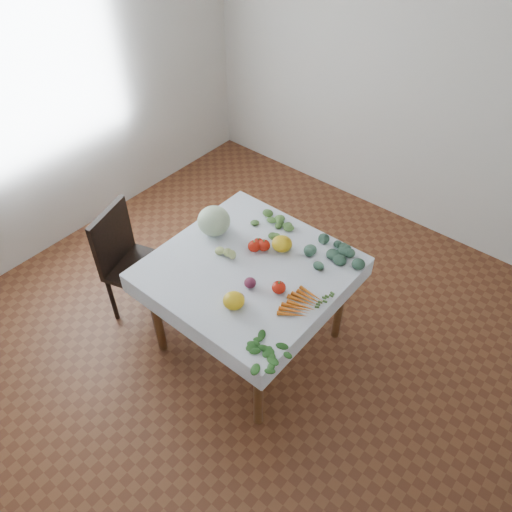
{
  "coord_description": "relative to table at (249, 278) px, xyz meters",
  "views": [
    {
      "loc": [
        1.44,
        -1.67,
        2.92
      ],
      "look_at": [
        0.02,
        0.05,
        0.82
      ],
      "focal_mm": 35.0,
      "sensor_mm": 36.0,
      "label": 1
    }
  ],
  "objects": [
    {
      "name": "onion_b",
      "position": [
        0.14,
        -0.26,
        0.13
      ],
      "size": [
        0.09,
        0.09,
        0.06
      ],
      "primitive_type": "ellipsoid",
      "rotation": [
        0.0,
        0.0,
        -0.18
      ],
      "color": "#571837",
      "rests_on": "tablecloth"
    },
    {
      "name": "left_wall",
      "position": [
        -2.0,
        0.0,
        0.7
      ],
      "size": [
        0.04,
        4.0,
        2.7
      ],
      "primitive_type": "cube",
      "color": "silver",
      "rests_on": "ground"
    },
    {
      "name": "onion_a",
      "position": [
        0.12,
        -0.13,
        0.13
      ],
      "size": [
        0.08,
        0.08,
        0.06
      ],
      "primitive_type": "ellipsoid",
      "rotation": [
        0.0,
        0.0,
        0.13
      ],
      "color": "#571837",
      "rests_on": "tablecloth"
    },
    {
      "name": "dill_bunch",
      "position": [
        -0.13,
        0.4,
        0.12
      ],
      "size": [
        0.24,
        0.24,
        0.03
      ],
      "color": "#4A6D32",
      "rests_on": "tablecloth"
    },
    {
      "name": "kale_bunch",
      "position": [
        0.37,
        0.38,
        0.12
      ],
      "size": [
        0.32,
        0.31,
        0.05
      ],
      "color": "#375A4B",
      "rests_on": "tablecloth"
    },
    {
      "name": "cabbage",
      "position": [
        -0.39,
        0.1,
        0.2
      ],
      "size": [
        0.23,
        0.23,
        0.19
      ],
      "primitive_type": "ellipsoid",
      "rotation": [
        0.0,
        0.0,
        -0.08
      ],
      "color": "beige",
      "rests_on": "tablecloth"
    },
    {
      "name": "table",
      "position": [
        0.0,
        0.0,
        0.0
      ],
      "size": [
        1.0,
        1.0,
        0.75
      ],
      "color": "brown",
      "rests_on": "ground"
    },
    {
      "name": "tomato_d",
      "position": [
        0.27,
        -0.05,
        0.14
      ],
      "size": [
        0.09,
        0.09,
        0.07
      ],
      "primitive_type": "ellipsoid",
      "rotation": [
        0.0,
        0.0,
        0.11
      ],
      "color": "#B71A0C",
      "rests_on": "tablecloth"
    },
    {
      "name": "back_wall",
      "position": [
        0.0,
        2.0,
        0.7
      ],
      "size": [
        4.0,
        0.04,
        2.7
      ],
      "primitive_type": "cube",
      "color": "silver",
      "rests_on": "ground"
    },
    {
      "name": "chair",
      "position": [
        -0.88,
        -0.28,
        -0.15
      ],
      "size": [
        0.5,
        0.5,
        0.89
      ],
      "color": "black",
      "rests_on": "ground"
    },
    {
      "name": "carrot_bunch",
      "position": [
        0.44,
        -0.05,
        0.12
      ],
      "size": [
        0.18,
        0.27,
        0.03
      ],
      "color": "orange",
      "rests_on": "tablecloth"
    },
    {
      "name": "tablecloth",
      "position": [
        0.0,
        0.0,
        0.1
      ],
      "size": [
        1.12,
        1.12,
        0.01
      ],
      "primitive_type": "cube",
      "color": "white",
      "rests_on": "table"
    },
    {
      "name": "heirloom_front",
      "position": [
        0.14,
        -0.3,
        0.15
      ],
      "size": [
        0.14,
        0.14,
        0.09
      ],
      "primitive_type": "ellipsoid",
      "rotation": [
        0.0,
        0.0,
        0.08
      ],
      "color": "yellow",
      "rests_on": "tablecloth"
    },
    {
      "name": "heirloom_back",
      "position": [
        0.06,
        0.25,
        0.15
      ],
      "size": [
        0.17,
        0.17,
        0.09
      ],
      "primitive_type": "ellipsoid",
      "rotation": [
        0.0,
        0.0,
        0.38
      ],
      "color": "yellow",
      "rests_on": "tablecloth"
    },
    {
      "name": "tomatillo_cluster",
      "position": [
        -0.16,
        -0.06,
        0.13
      ],
      "size": [
        0.1,
        0.13,
        0.05
      ],
      "color": "#B7C571",
      "rests_on": "tablecloth"
    },
    {
      "name": "tomato_b",
      "position": [
        -0.03,
        0.18,
        0.14
      ],
      "size": [
        0.09,
        0.09,
        0.07
      ],
      "primitive_type": "ellipsoid",
      "rotation": [
        0.0,
        0.0,
        0.11
      ],
      "color": "#B71A0C",
      "rests_on": "tablecloth"
    },
    {
      "name": "ground",
      "position": [
        0.0,
        0.0,
        -0.65
      ],
      "size": [
        4.0,
        4.0,
        0.0
      ],
      "primitive_type": "plane",
      "color": "brown"
    },
    {
      "name": "tomato_a",
      "position": [
        -0.07,
        0.13,
        0.14
      ],
      "size": [
        0.1,
        0.1,
        0.07
      ],
      "primitive_type": "ellipsoid",
      "rotation": [
        0.0,
        0.0,
        -0.29
      ],
      "color": "#B71A0C",
      "rests_on": "tablecloth"
    },
    {
      "name": "basil_bunch",
      "position": [
        0.48,
        -0.45,
        0.11
      ],
      "size": [
        0.26,
        0.23,
        0.01
      ],
      "color": "#25591B",
      "rests_on": "tablecloth"
    },
    {
      "name": "tomato_c",
      "position": [
        -0.07,
        0.18,
        0.13
      ],
      "size": [
        0.08,
        0.08,
        0.06
      ],
      "primitive_type": "ellipsoid",
      "rotation": [
        0.0,
        0.0,
        -0.14
      ],
      "color": "#B71A0C",
      "rests_on": "tablecloth"
    }
  ]
}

